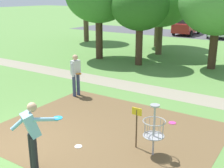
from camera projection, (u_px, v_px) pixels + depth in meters
ground_plane at (12, 150)px, 7.75m from camera, size 160.00×160.00×0.00m
dirt_tee_pad at (106, 132)px, 8.75m from camera, size 6.39×5.30×0.01m
disc_golf_basket at (152, 128)px, 7.31m from camera, size 0.98×0.58×1.39m
player_foreground_watching at (76, 73)px, 11.61m from camera, size 0.42×0.49×1.71m
player_throwing at (32, 133)px, 6.52m from camera, size 0.88×0.88×1.71m
frisbee_near_basket at (78, 146)px, 7.89m from camera, size 0.21×0.21×0.02m
frisbee_by_tee at (172, 123)px, 9.34m from camera, size 0.24×0.24×0.02m
tree_mid_center at (218, 2)px, 15.20m from camera, size 4.09×4.09×5.34m
tree_mid_right at (161, 0)px, 19.12m from camera, size 4.19×4.19×5.43m
tree_far_center at (140, 6)px, 16.15m from camera, size 3.28×3.28×4.79m
parked_car_leftmost at (187, 26)px, 29.84m from camera, size 2.03×4.23×1.84m
parked_car_center_left at (219, 28)px, 27.95m from camera, size 2.65×4.49×1.84m
gravel_path at (133, 87)px, 13.06m from camera, size 40.00×1.29×0.00m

